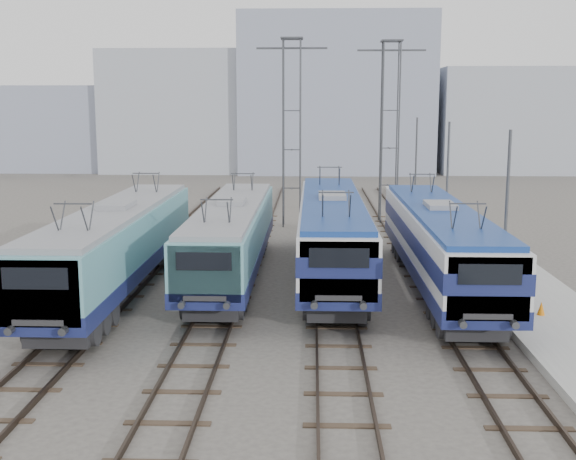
# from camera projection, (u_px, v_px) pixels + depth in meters

# --- Properties ---
(ground) EXTENTS (160.00, 160.00, 0.00)m
(ground) POSITION_uv_depth(u_px,v_px,m) (274.00, 328.00, 25.90)
(ground) COLOR #514C47
(platform) EXTENTS (4.00, 70.00, 0.30)m
(platform) POSITION_uv_depth(u_px,v_px,m) (503.00, 274.00, 33.41)
(platform) COLOR #9E9E99
(platform) RESTS_ON ground
(locomotive_far_left) EXTENTS (2.86, 18.06, 3.40)m
(locomotive_far_left) POSITION_uv_depth(u_px,v_px,m) (117.00, 243.00, 29.89)
(locomotive_far_left) COLOR navy
(locomotive_far_left) RESTS_ON ground
(locomotive_center_left) EXTENTS (2.72, 17.14, 3.23)m
(locomotive_center_left) POSITION_uv_depth(u_px,v_px,m) (232.00, 234.00, 32.38)
(locomotive_center_left) COLOR navy
(locomotive_center_left) RESTS_ON ground
(locomotive_center_right) EXTENTS (2.89, 18.29, 3.44)m
(locomotive_center_right) POSITION_uv_depth(u_px,v_px,m) (332.00, 229.00, 32.69)
(locomotive_center_right) COLOR navy
(locomotive_center_right) RESTS_ON ground
(locomotive_far_right) EXTENTS (2.80, 17.73, 3.33)m
(locomotive_far_right) POSITION_uv_depth(u_px,v_px,m) (440.00, 240.00, 30.47)
(locomotive_far_right) COLOR navy
(locomotive_far_right) RESTS_ON ground
(catenary_tower_west) EXTENTS (4.50, 1.20, 12.00)m
(catenary_tower_west) POSITION_uv_depth(u_px,v_px,m) (292.00, 124.00, 46.41)
(catenary_tower_west) COLOR #3F4247
(catenary_tower_west) RESTS_ON ground
(catenary_tower_east) EXTENTS (4.50, 1.20, 12.00)m
(catenary_tower_east) POSITION_uv_depth(u_px,v_px,m) (390.00, 123.00, 48.16)
(catenary_tower_east) COLOR #3F4247
(catenary_tower_east) RESTS_ON ground
(mast_front) EXTENTS (0.12, 0.12, 7.00)m
(mast_front) POSITION_uv_depth(u_px,v_px,m) (506.00, 224.00, 26.97)
(mast_front) COLOR #3F4247
(mast_front) RESTS_ON ground
(mast_mid) EXTENTS (0.12, 0.12, 7.00)m
(mast_mid) POSITION_uv_depth(u_px,v_px,m) (447.00, 187.00, 38.79)
(mast_mid) COLOR #3F4247
(mast_mid) RESTS_ON ground
(mast_rear) EXTENTS (0.12, 0.12, 7.00)m
(mast_rear) POSITION_uv_depth(u_px,v_px,m) (416.00, 168.00, 50.60)
(mast_rear) COLOR #3F4247
(mast_rear) RESTS_ON ground
(safety_cone) EXTENTS (0.28, 0.28, 0.50)m
(safety_cone) POSITION_uv_depth(u_px,v_px,m) (541.00, 308.00, 26.38)
(safety_cone) COLOR orange
(safety_cone) RESTS_ON platform
(building_west) EXTENTS (18.00, 12.00, 14.00)m
(building_west) POSITION_uv_depth(u_px,v_px,m) (185.00, 112.00, 86.20)
(building_west) COLOR #A0A6B3
(building_west) RESTS_ON ground
(building_center) EXTENTS (22.00, 14.00, 18.00)m
(building_center) POSITION_uv_depth(u_px,v_px,m) (335.00, 95.00, 85.25)
(building_center) COLOR #8C93AA
(building_center) RESTS_ON ground
(building_east) EXTENTS (16.00, 12.00, 12.00)m
(building_east) POSITION_uv_depth(u_px,v_px,m) (505.00, 120.00, 85.09)
(building_east) COLOR #A0A6B3
(building_east) RESTS_ON ground
(building_far_west) EXTENTS (14.00, 10.00, 10.00)m
(building_far_west) POSITION_uv_depth(u_px,v_px,m) (54.00, 128.00, 87.09)
(building_far_west) COLOR #8C93AA
(building_far_west) RESTS_ON ground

